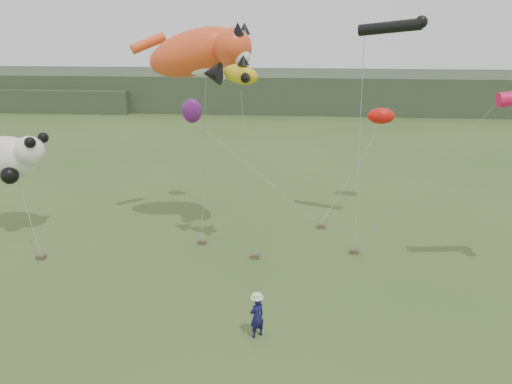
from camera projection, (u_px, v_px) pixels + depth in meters
The scene contains 9 objects.
ground at pixel (262, 323), 16.68m from camera, with size 120.00×120.00×0.00m, color #385123.
headland at pixel (264, 91), 58.45m from camera, with size 90.00×13.00×4.00m.
festival_attendant at pixel (257, 317), 15.78m from camera, with size 0.52×0.34×1.43m, color #13154A.
sandbag_anchors at pixel (237, 246), 22.24m from camera, with size 13.70×4.72×0.18m.
cat_kite at pixel (203, 52), 21.44m from camera, with size 5.66×3.02×2.97m.
fish_kite at pixel (230, 73), 19.39m from camera, with size 2.40×1.57×1.23m.
tube_kites at pixel (468, 60), 19.29m from camera, with size 7.50×5.97×3.15m.
panda_kite at pixel (10, 157), 23.03m from camera, with size 3.57×2.31×2.22m.
misc_kites at pixel (289, 113), 26.15m from camera, with size 11.14×1.64×1.32m.
Camera 1 is at (1.01, -14.33, 9.55)m, focal length 35.00 mm.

